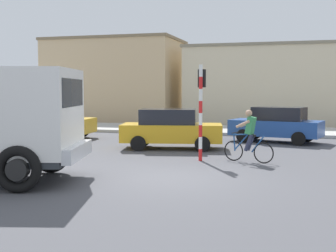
{
  "coord_description": "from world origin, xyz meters",
  "views": [
    {
      "loc": [
        3.35,
        -11.56,
        2.36
      ],
      "look_at": [
        -0.65,
        2.5,
        1.2
      ],
      "focal_mm": 48.45,
      "sensor_mm": 36.0,
      "label": 1
    }
  ],
  "objects_px": {
    "car_white_mid": "(51,122)",
    "car_red_near": "(171,129)",
    "traffic_light_pole": "(201,99)",
    "car_far_side": "(277,124)",
    "cyclist": "(249,136)"
  },
  "relations": [
    {
      "from": "car_white_mid",
      "to": "car_red_near",
      "type": "bearing_deg",
      "value": -18.12
    },
    {
      "from": "traffic_light_pole",
      "to": "car_far_side",
      "type": "distance_m",
      "value": 6.67
    },
    {
      "from": "car_white_mid",
      "to": "car_far_side",
      "type": "xyz_separation_m",
      "value": [
        10.66,
        1.32,
        0.0
      ]
    },
    {
      "from": "traffic_light_pole",
      "to": "car_red_near",
      "type": "relative_size",
      "value": 0.75
    },
    {
      "from": "car_red_near",
      "to": "car_white_mid",
      "type": "bearing_deg",
      "value": 161.88
    },
    {
      "from": "car_white_mid",
      "to": "car_far_side",
      "type": "distance_m",
      "value": 10.75
    },
    {
      "from": "cyclist",
      "to": "car_red_near",
      "type": "relative_size",
      "value": 0.4
    },
    {
      "from": "cyclist",
      "to": "car_white_mid",
      "type": "height_order",
      "value": "cyclist"
    },
    {
      "from": "car_red_near",
      "to": "traffic_light_pole",
      "type": "bearing_deg",
      "value": -56.04
    },
    {
      "from": "car_red_near",
      "to": "car_far_side",
      "type": "xyz_separation_m",
      "value": [
        4.01,
        3.5,
        0.0
      ]
    },
    {
      "from": "cyclist",
      "to": "car_white_mid",
      "type": "bearing_deg",
      "value": 154.57
    },
    {
      "from": "car_far_side",
      "to": "traffic_light_pole",
      "type": "bearing_deg",
      "value": -109.72
    },
    {
      "from": "traffic_light_pole",
      "to": "car_red_near",
      "type": "height_order",
      "value": "traffic_light_pole"
    },
    {
      "from": "cyclist",
      "to": "car_far_side",
      "type": "relative_size",
      "value": 0.4
    },
    {
      "from": "traffic_light_pole",
      "to": "car_far_side",
      "type": "bearing_deg",
      "value": 70.28
    }
  ]
}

